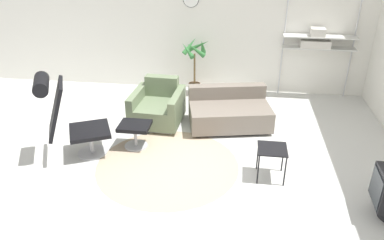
% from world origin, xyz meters
% --- Properties ---
extents(ground_plane, '(12.00, 12.00, 0.00)m').
position_xyz_m(ground_plane, '(0.00, 0.00, 0.00)').
color(ground_plane, silver).
extents(wall_back, '(12.00, 0.09, 2.80)m').
position_xyz_m(wall_back, '(-0.00, 3.01, 1.40)').
color(wall_back, silver).
rests_on(wall_back, ground_plane).
extents(round_rug, '(2.05, 2.05, 0.01)m').
position_xyz_m(round_rug, '(-0.25, -0.05, 0.00)').
color(round_rug, tan).
rests_on(round_rug, ground_plane).
extents(lounge_chair, '(1.07, 0.89, 1.28)m').
position_xyz_m(lounge_chair, '(-1.72, 0.00, 0.74)').
color(lounge_chair, '#BCBCC1').
rests_on(lounge_chair, ground_plane).
extents(ottoman, '(0.47, 0.40, 0.39)m').
position_xyz_m(ottoman, '(-0.84, 0.42, 0.29)').
color(ottoman, '#BCBCC1').
rests_on(ottoman, ground_plane).
extents(armchair_red, '(0.87, 0.93, 0.74)m').
position_xyz_m(armchair_red, '(-0.67, 1.28, 0.27)').
color(armchair_red, silver).
rests_on(armchair_red, ground_plane).
extents(couch_low, '(1.49, 1.12, 0.63)m').
position_xyz_m(couch_low, '(0.56, 1.34, 0.24)').
color(couch_low, black).
rests_on(couch_low, ground_plane).
extents(side_table, '(0.38, 0.38, 0.46)m').
position_xyz_m(side_table, '(1.18, -0.14, 0.40)').
color(side_table, black).
rests_on(side_table, ground_plane).
extents(potted_plant, '(0.57, 0.59, 1.20)m').
position_xyz_m(potted_plant, '(-0.20, 2.64, 0.62)').
color(potted_plant, brown).
rests_on(potted_plant, ground_plane).
extents(shelf_unit, '(1.37, 0.28, 1.90)m').
position_xyz_m(shelf_unit, '(2.12, 2.80, 1.14)').
color(shelf_unit, '#BCBCC1').
rests_on(shelf_unit, ground_plane).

